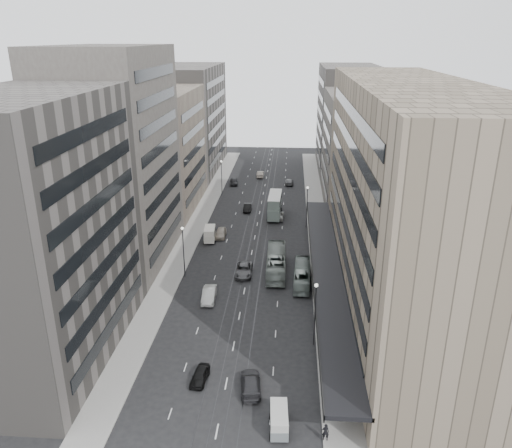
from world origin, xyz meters
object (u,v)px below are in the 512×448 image
(vw_microbus, at_px, (279,419))
(sedan_0, at_px, (200,376))
(double_decker, at_px, (275,205))
(sedan_1, at_px, (209,295))
(bus_near, at_px, (302,275))
(pedestrian, at_px, (326,432))
(sedan_2, at_px, (244,270))
(bus_far, at_px, (276,262))
(panel_van, at_px, (210,234))

(vw_microbus, relative_size, sedan_0, 1.03)
(double_decker, bearing_deg, sedan_0, -95.23)
(sedan_1, bearing_deg, bus_near, 22.07)
(bus_near, bearing_deg, pedestrian, 95.13)
(sedan_1, distance_m, sedan_2, 9.36)
(bus_far, distance_m, panel_van, 17.33)
(panel_van, relative_size, pedestrian, 2.41)
(panel_van, distance_m, pedestrian, 50.50)
(bus_near, height_order, sedan_1, bus_near)
(vw_microbus, height_order, sedan_2, vw_microbus)
(sedan_0, distance_m, sedan_2, 26.23)
(sedan_2, bearing_deg, double_decker, 81.38)
(bus_far, xyz_separation_m, sedan_2, (-5.04, -1.26, -0.93))
(double_decker, distance_m, vw_microbus, 59.90)
(bus_far, bearing_deg, bus_near, 137.46)
(sedan_0, height_order, pedestrian, pedestrian)
(vw_microbus, distance_m, sedan_1, 26.51)
(bus_near, xyz_separation_m, sedan_1, (-13.24, -6.05, -0.53))
(panel_van, xyz_separation_m, sedan_1, (3.33, -21.60, -0.61))
(bus_near, height_order, vw_microbus, bus_near)
(bus_far, relative_size, sedan_0, 3.10)
(bus_far, height_order, double_decker, double_decker)
(sedan_0, xyz_separation_m, sedan_2, (2.33, 26.12, 0.11))
(bus_near, height_order, sedan_0, bus_near)
(bus_far, relative_size, sedan_2, 2.19)
(panel_van, bearing_deg, bus_far, -48.43)
(double_decker, height_order, sedan_0, double_decker)
(bus_far, bearing_deg, sedan_2, 13.19)
(panel_van, height_order, pedestrian, panel_van)
(bus_far, xyz_separation_m, sedan_1, (-9.21, -9.64, -0.87))
(pedestrian, bearing_deg, sedan_2, -72.09)
(sedan_0, bearing_deg, pedestrian, -24.73)
(bus_near, bearing_deg, sedan_0, 66.45)
(sedan_2, height_order, pedestrian, pedestrian)
(vw_microbus, distance_m, pedestrian, 4.49)
(sedan_0, relative_size, sedan_1, 0.77)
(bus_near, relative_size, double_decker, 1.11)
(vw_microbus, bearing_deg, bus_near, 81.83)
(panel_van, height_order, sedan_2, panel_van)
(double_decker, distance_m, panel_van, 18.03)
(bus_near, distance_m, panel_van, 22.72)
(sedan_1, relative_size, pedestrian, 2.83)
(panel_van, bearing_deg, vw_microbus, -77.88)
(vw_microbus, bearing_deg, bus_far, 89.15)
(panel_van, distance_m, sedan_2, 15.22)
(panel_van, xyz_separation_m, pedestrian, (18.27, -47.08, -0.40))
(bus_near, relative_size, sedan_2, 1.76)
(bus_far, distance_m, pedestrian, 35.59)
(bus_far, xyz_separation_m, pedestrian, (5.73, -35.12, -0.66))
(pedestrian, bearing_deg, sedan_0, -30.28)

